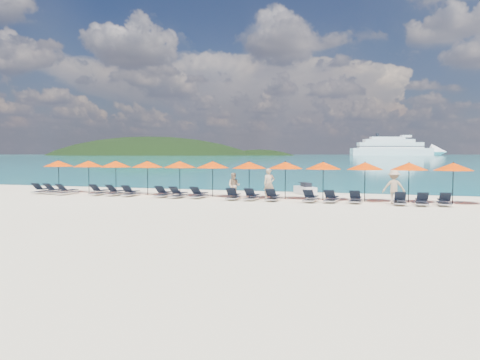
% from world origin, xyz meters
% --- Properties ---
extents(ground, '(1400.00, 1400.00, 0.00)m').
position_xyz_m(ground, '(0.00, 0.00, 0.00)').
color(ground, beige).
extents(sea, '(1600.00, 1300.00, 0.01)m').
position_xyz_m(sea, '(0.00, 660.00, 0.01)').
color(sea, '#1FA9B2').
rests_on(sea, ground).
extents(headland_main, '(374.00, 242.00, 126.50)m').
position_xyz_m(headland_main, '(-300.00, 540.00, -38.00)').
color(headland_main, black).
rests_on(headland_main, ground).
extents(headland_small, '(162.00, 126.00, 85.50)m').
position_xyz_m(headland_small, '(-150.00, 560.00, -35.00)').
color(headland_small, black).
rests_on(headland_small, ground).
extents(cruise_ship, '(119.65, 54.09, 33.26)m').
position_xyz_m(cruise_ship, '(22.72, 595.56, 8.66)').
color(cruise_ship, white).
rests_on(cruise_ship, ground).
extents(jetski, '(1.84, 2.26, 0.77)m').
position_xyz_m(jetski, '(2.85, 8.43, 0.32)').
color(jetski, silver).
rests_on(jetski, ground).
extents(beachgoer_a, '(0.81, 0.73, 1.85)m').
position_xyz_m(beachgoer_a, '(1.44, 4.13, 0.92)').
color(beachgoer_a, tan).
rests_on(beachgoer_a, ground).
extents(beachgoer_b, '(0.78, 0.47, 1.56)m').
position_xyz_m(beachgoer_b, '(-0.71, 4.05, 0.78)').
color(beachgoer_b, tan).
rests_on(beachgoer_b, ground).
extents(beachgoer_c, '(1.22, 0.61, 1.84)m').
position_xyz_m(beachgoer_c, '(8.42, 3.81, 0.92)').
color(beachgoer_c, tan).
rests_on(beachgoer_c, ground).
extents(umbrella_0, '(2.10, 2.10, 2.28)m').
position_xyz_m(umbrella_0, '(-13.93, 4.84, 2.02)').
color(umbrella_0, black).
rests_on(umbrella_0, ground).
extents(umbrella_1, '(2.10, 2.10, 2.28)m').
position_xyz_m(umbrella_1, '(-11.41, 4.76, 2.02)').
color(umbrella_1, black).
rests_on(umbrella_1, ground).
extents(umbrella_2, '(2.10, 2.10, 2.28)m').
position_xyz_m(umbrella_2, '(-9.25, 4.71, 2.02)').
color(umbrella_2, black).
rests_on(umbrella_2, ground).
extents(umbrella_3, '(2.10, 2.10, 2.28)m').
position_xyz_m(umbrella_3, '(-6.93, 4.80, 2.02)').
color(umbrella_3, black).
rests_on(umbrella_3, ground).
extents(umbrella_4, '(2.10, 2.10, 2.28)m').
position_xyz_m(umbrella_4, '(-4.66, 4.88, 2.02)').
color(umbrella_4, black).
rests_on(umbrella_4, ground).
extents(umbrella_5, '(2.10, 2.10, 2.28)m').
position_xyz_m(umbrella_5, '(-2.40, 4.90, 2.02)').
color(umbrella_5, black).
rests_on(umbrella_5, ground).
extents(umbrella_6, '(2.10, 2.10, 2.28)m').
position_xyz_m(umbrella_6, '(0.05, 4.70, 2.02)').
color(umbrella_6, black).
rests_on(umbrella_6, ground).
extents(umbrella_7, '(2.10, 2.10, 2.28)m').
position_xyz_m(umbrella_7, '(2.25, 4.87, 2.02)').
color(umbrella_7, black).
rests_on(umbrella_7, ground).
extents(umbrella_8, '(2.10, 2.10, 2.28)m').
position_xyz_m(umbrella_8, '(4.51, 4.81, 2.02)').
color(umbrella_8, black).
rests_on(umbrella_8, ground).
extents(umbrella_9, '(2.10, 2.10, 2.28)m').
position_xyz_m(umbrella_9, '(6.87, 4.73, 2.02)').
color(umbrella_9, black).
rests_on(umbrella_9, ground).
extents(umbrella_10, '(2.10, 2.10, 2.28)m').
position_xyz_m(umbrella_10, '(9.21, 4.84, 2.02)').
color(umbrella_10, black).
rests_on(umbrella_10, ground).
extents(umbrella_11, '(2.10, 2.10, 2.28)m').
position_xyz_m(umbrella_11, '(11.45, 4.80, 2.02)').
color(umbrella_11, black).
rests_on(umbrella_11, ground).
extents(lounger_0, '(0.77, 1.75, 0.66)m').
position_xyz_m(lounger_0, '(-14.34, 3.62, 0.24)').
color(lounger_0, silver).
rests_on(lounger_0, ground).
extents(lounger_1, '(0.69, 1.72, 0.66)m').
position_xyz_m(lounger_1, '(-13.28, 3.57, 0.24)').
color(lounger_1, silver).
rests_on(lounger_1, ground).
extents(lounger_2, '(0.74, 1.74, 0.66)m').
position_xyz_m(lounger_2, '(-12.12, 3.35, 0.24)').
color(lounger_2, silver).
rests_on(lounger_2, ground).
extents(lounger_3, '(0.66, 1.71, 0.66)m').
position_xyz_m(lounger_3, '(-9.83, 3.69, 0.24)').
color(lounger_3, silver).
rests_on(lounger_3, ground).
extents(lounger_4, '(0.75, 1.74, 0.66)m').
position_xyz_m(lounger_4, '(-8.62, 3.72, 0.24)').
color(lounger_4, silver).
rests_on(lounger_4, ground).
extents(lounger_5, '(0.76, 1.75, 0.66)m').
position_xyz_m(lounger_5, '(-7.49, 3.59, 0.24)').
color(lounger_5, silver).
rests_on(lounger_5, ground).
extents(lounger_6, '(0.67, 1.72, 0.66)m').
position_xyz_m(lounger_6, '(-5.18, 3.65, 0.24)').
color(lounger_6, silver).
rests_on(lounger_6, ground).
extents(lounger_7, '(0.66, 1.72, 0.66)m').
position_xyz_m(lounger_7, '(-4.08, 3.44, 0.24)').
color(lounger_7, silver).
rests_on(lounger_7, ground).
extents(lounger_8, '(0.66, 1.72, 0.66)m').
position_xyz_m(lounger_8, '(-2.83, 3.67, 0.24)').
color(lounger_8, silver).
rests_on(lounger_8, ground).
extents(lounger_9, '(0.78, 1.75, 0.66)m').
position_xyz_m(lounger_9, '(-0.53, 3.37, 0.24)').
color(lounger_9, silver).
rests_on(lounger_9, ground).
extents(lounger_10, '(0.64, 1.71, 0.66)m').
position_xyz_m(lounger_10, '(0.60, 3.44, 0.24)').
color(lounger_10, silver).
rests_on(lounger_10, ground).
extents(lounger_11, '(0.68, 1.72, 0.66)m').
position_xyz_m(lounger_11, '(1.83, 3.43, 0.24)').
color(lounger_11, silver).
rests_on(lounger_11, ground).
extents(lounger_12, '(0.74, 1.74, 0.66)m').
position_xyz_m(lounger_12, '(4.01, 3.42, 0.24)').
color(lounger_12, silver).
rests_on(lounger_12, ground).
extents(lounger_13, '(0.75, 1.74, 0.66)m').
position_xyz_m(lounger_13, '(5.13, 3.60, 0.24)').
color(lounger_13, silver).
rests_on(lounger_13, ground).
extents(lounger_14, '(0.63, 1.70, 0.66)m').
position_xyz_m(lounger_14, '(6.44, 3.62, 0.24)').
color(lounger_14, silver).
rests_on(lounger_14, ground).
extents(lounger_15, '(0.64, 1.71, 0.66)m').
position_xyz_m(lounger_15, '(8.73, 3.43, 0.24)').
color(lounger_15, silver).
rests_on(lounger_15, ground).
extents(lounger_16, '(0.64, 1.71, 0.66)m').
position_xyz_m(lounger_16, '(9.81, 3.44, 0.24)').
color(lounger_16, silver).
rests_on(lounger_16, ground).
extents(lounger_17, '(0.64, 1.71, 0.66)m').
position_xyz_m(lounger_17, '(10.91, 3.70, 0.24)').
color(lounger_17, silver).
rests_on(lounger_17, ground).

